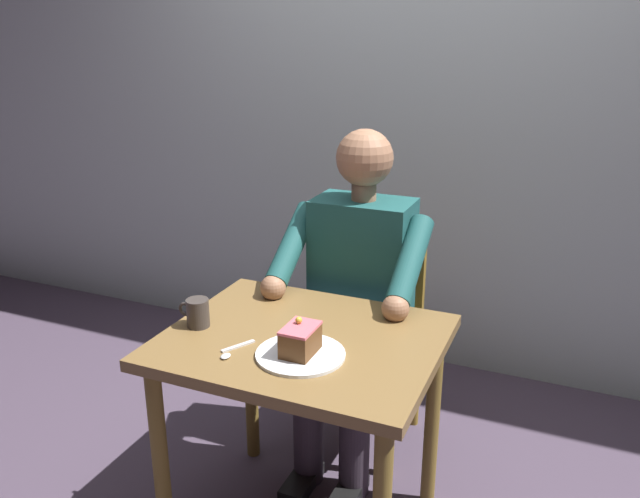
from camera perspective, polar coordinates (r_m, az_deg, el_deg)
cafe_rear_panel at (r=3.04m, az=9.64°, el=16.89°), size 6.40×0.12×3.00m
dining_table at (r=2.01m, az=-1.51°, el=-10.53°), size 0.82×0.68×0.72m
chair at (r=2.57m, az=4.38°, el=-6.13°), size 0.42×0.42×0.92m
seated_person at (r=2.36m, az=3.11°, el=-4.28°), size 0.53×0.58×1.27m
dessert_plate at (r=1.84m, az=-1.75°, el=-9.37°), size 0.26×0.26×0.01m
cake_slice at (r=1.82m, az=-1.77°, el=-8.08°), size 0.09×0.12×0.10m
coffee_cup at (r=2.03m, az=-10.89°, el=-5.56°), size 0.11×0.07×0.09m
dessert_spoon at (r=1.88m, az=-7.91°, el=-9.04°), size 0.06×0.14×0.01m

